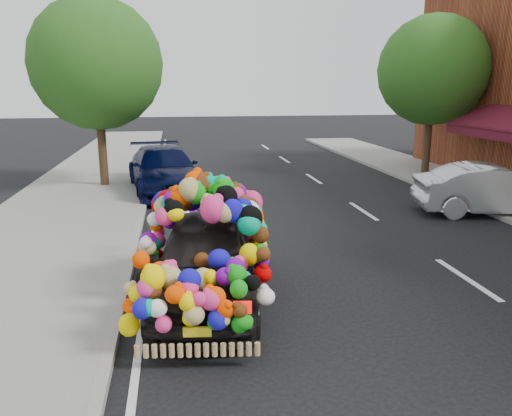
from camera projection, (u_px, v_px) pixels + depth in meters
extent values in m
plane|color=black|center=(268.00, 292.00, 8.30)|extent=(100.00, 100.00, 0.00)
cube|color=gray|center=(122.00, 298.00, 7.91)|extent=(0.15, 60.00, 0.13)
cube|color=#4A0D1B|center=(493.00, 134.00, 14.83)|extent=(0.06, 5.20, 0.35)
cylinder|color=#332114|center=(102.00, 147.00, 16.49)|extent=(0.28, 0.28, 2.73)
sphere|color=#2B5516|center=(96.00, 64.00, 15.85)|extent=(4.20, 4.20, 4.20)
cylinder|color=#332114|center=(427.00, 141.00, 18.82)|extent=(0.28, 0.28, 2.64)
sphere|color=#2B5516|center=(433.00, 70.00, 18.21)|extent=(4.00, 4.00, 4.00)
imported|color=black|center=(206.00, 260.00, 7.85)|extent=(2.06, 4.12, 1.35)
cube|color=red|center=(151.00, 309.00, 5.87)|extent=(0.23, 0.09, 0.14)
cube|color=red|center=(242.00, 307.00, 5.91)|extent=(0.23, 0.09, 0.14)
cube|color=yellow|center=(197.00, 332.00, 5.95)|extent=(0.34, 0.08, 0.12)
imported|color=black|center=(164.00, 170.00, 16.04)|extent=(2.75, 5.21, 1.44)
imported|color=#AEB0B4|center=(495.00, 190.00, 13.16)|extent=(4.29, 2.27, 1.34)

